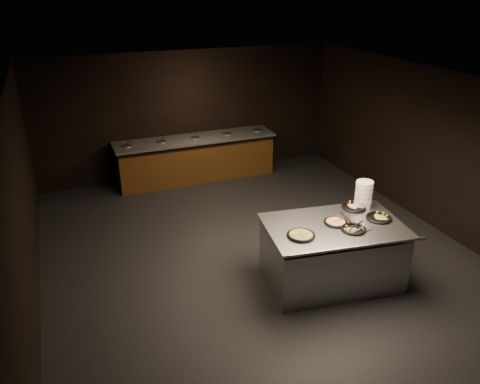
{
  "coord_description": "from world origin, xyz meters",
  "views": [
    {
      "loc": [
        -2.84,
        -6.31,
        4.31
      ],
      "look_at": [
        -0.2,
        0.3,
        1.06
      ],
      "focal_mm": 35.0,
      "sensor_mm": 36.0,
      "label": 1
    }
  ],
  "objects_px": {
    "pan_veggie_whole": "(301,235)",
    "pan_cheese_whole": "(336,222)",
    "serving_counter": "(332,254)",
    "plate_stack": "(364,194)"
  },
  "relations": [
    {
      "from": "pan_veggie_whole",
      "to": "pan_cheese_whole",
      "type": "relative_size",
      "value": 1.14
    },
    {
      "from": "serving_counter",
      "to": "plate_stack",
      "type": "xyz_separation_m",
      "value": [
        0.77,
        0.4,
        0.72
      ]
    },
    {
      "from": "pan_cheese_whole",
      "to": "pan_veggie_whole",
      "type": "bearing_deg",
      "value": -167.3
    },
    {
      "from": "pan_cheese_whole",
      "to": "serving_counter",
      "type": "bearing_deg",
      "value": -135.28
    },
    {
      "from": "plate_stack",
      "to": "pan_veggie_whole",
      "type": "xyz_separation_m",
      "value": [
        -1.4,
        -0.5,
        -0.19
      ]
    },
    {
      "from": "serving_counter",
      "to": "pan_veggie_whole",
      "type": "relative_size",
      "value": 5.45
    },
    {
      "from": "plate_stack",
      "to": "serving_counter",
      "type": "bearing_deg",
      "value": -152.7
    },
    {
      "from": "serving_counter",
      "to": "plate_stack",
      "type": "bearing_deg",
      "value": 35.37
    },
    {
      "from": "pan_veggie_whole",
      "to": "plate_stack",
      "type": "bearing_deg",
      "value": 19.88
    },
    {
      "from": "plate_stack",
      "to": "pan_cheese_whole",
      "type": "bearing_deg",
      "value": -154.01
    }
  ]
}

